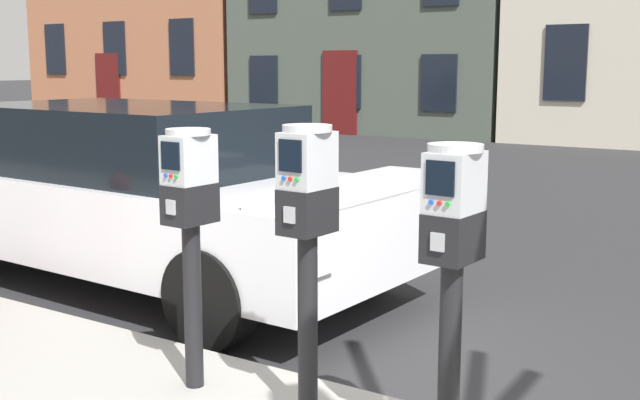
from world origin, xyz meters
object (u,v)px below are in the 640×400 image
(parking_meter_near_kerb, at_px, (190,211))
(parking_meter_twin_adjacent, at_px, (307,220))
(parking_meter_end_of_row, at_px, (453,246))
(parked_car_silver_sedan, at_px, (140,191))

(parking_meter_near_kerb, height_order, parking_meter_twin_adjacent, parking_meter_twin_adjacent)
(parking_meter_near_kerb, relative_size, parking_meter_twin_adjacent, 0.97)
(parking_meter_end_of_row, height_order, parked_car_silver_sedan, parking_meter_end_of_row)
(parking_meter_twin_adjacent, distance_m, parked_car_silver_sedan, 3.18)
(parking_meter_end_of_row, relative_size, parked_car_silver_sedan, 0.29)
(parking_meter_twin_adjacent, height_order, parked_car_silver_sedan, parking_meter_twin_adjacent)
(parking_meter_near_kerb, distance_m, parked_car_silver_sedan, 2.61)
(parking_meter_near_kerb, height_order, parking_meter_end_of_row, parking_meter_end_of_row)
(parked_car_silver_sedan, bearing_deg, parking_meter_twin_adjacent, -28.61)
(parking_meter_near_kerb, height_order, parked_car_silver_sedan, parking_meter_near_kerb)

